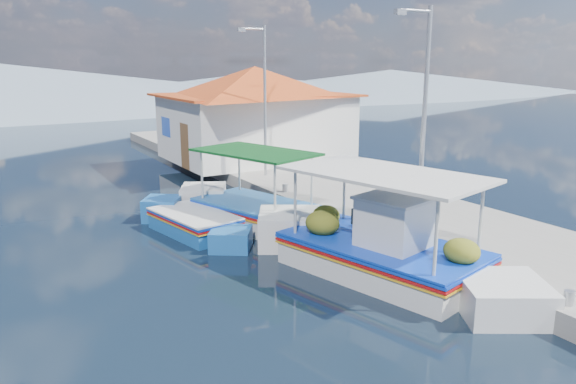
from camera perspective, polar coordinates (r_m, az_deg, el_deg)
ground at (r=11.68m, az=3.32°, el=-12.54°), size 160.00×160.00×0.00m
quay at (r=19.45m, az=8.03°, el=-1.15°), size 5.00×44.00×0.50m
bollards at (r=17.55m, az=4.19°, el=-1.30°), size 0.20×17.20×0.30m
main_caique at (r=13.69m, az=9.55°, el=-6.21°), size 3.89×8.40×2.85m
caique_green_canopy at (r=17.54m, az=-3.42°, el=-2.15°), size 3.54×6.82×2.68m
caique_blue_hull at (r=16.96m, az=-9.79°, el=-3.36°), size 2.27×5.34×0.97m
harbor_building at (r=26.70m, az=-3.43°, el=8.43°), size 10.49×10.49×4.40m
lamp_post_near at (r=14.96m, az=13.82°, el=8.24°), size 1.21×0.14×6.00m
lamp_post_far at (r=22.30m, az=-2.65°, el=10.22°), size 1.21×0.14×6.00m
mountain_ridge at (r=65.95m, az=-19.82°, el=10.03°), size 171.40×96.00×5.50m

